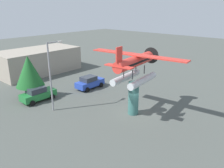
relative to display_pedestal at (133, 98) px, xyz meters
The scene contains 8 objects.
ground_plane 1.79m from the display_pedestal, ahead, with size 140.00×140.00×0.00m, color #4C514C.
display_pedestal is the anchor object (origin of this frame).
floatplane_monument 3.46m from the display_pedestal, ahead, with size 7.02×10.46×4.00m.
car_mid_green 11.84m from the display_pedestal, 113.88° to the left, with size 4.20×2.02×1.76m.
car_far_blue 9.70m from the display_pedestal, 75.38° to the left, with size 4.20×2.02×1.76m.
streetlight_primary 9.06m from the display_pedestal, 124.98° to the left, with size 1.84×0.28×7.53m.
storefront_building 22.11m from the display_pedestal, 84.27° to the left, with size 13.40×6.95×4.02m, color #9E9384.
tree_east 13.27m from the display_pedestal, 111.38° to the left, with size 3.42×3.42×5.36m.
Camera 1 is at (-17.83, -12.75, 10.87)m, focal length 36.04 mm.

